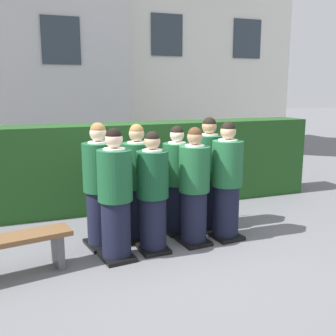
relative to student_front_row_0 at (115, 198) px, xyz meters
The scene contains 12 objects.
ground_plane 1.15m from the student_front_row_0, ahead, with size 60.00×60.00×0.00m, color slate.
student_front_row_0 is the anchor object (origin of this frame).
student_front_row_1 0.52m from the student_front_row_0, ahead, with size 0.42×0.51×1.60m.
student_front_row_2 1.13m from the student_front_row_0, ahead, with size 0.42×0.50×1.63m.
student_front_row_3 1.65m from the student_front_row_0, ahead, with size 0.44×0.52×1.68m.
student_rear_row_0 0.49m from the student_front_row_0, 101.27° to the left, with size 0.46×0.54×1.69m.
student_rear_row_1 0.73m from the student_front_row_0, 51.69° to the left, with size 0.43×0.54×1.65m.
student_rear_row_2 1.24m from the student_front_row_0, 30.00° to the left, with size 0.42×0.47×1.60m.
student_rear_row_3 1.74m from the student_front_row_0, 22.58° to the left, with size 0.44×0.54×1.71m.
hedge 2.32m from the student_front_row_0, 69.05° to the left, with size 7.00×0.70×1.52m.
school_building_annex 9.60m from the student_front_row_0, 62.95° to the left, with size 5.91×4.71×7.37m.
wooden_bench 1.34m from the student_front_row_0, behind, with size 1.44×0.61×0.48m.
Camera 1 is at (-1.91, -4.78, 2.14)m, focal length 42.71 mm.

